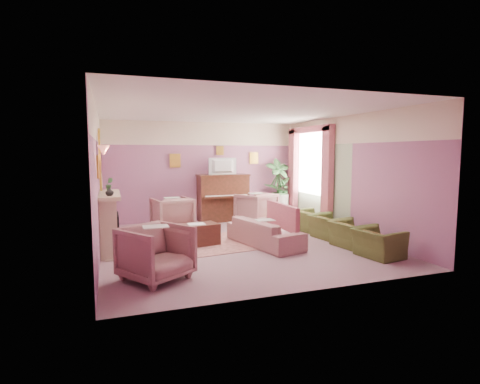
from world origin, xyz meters
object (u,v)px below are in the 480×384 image
object	(u,v)px
sofa	(265,227)
floral_armchair_left	(172,212)
olive_chair_c	(329,223)
olive_chair_a	(378,239)
floral_armchair_right	(256,206)
coffee_table	(194,235)
olive_chair_d	(311,217)
side_table	(280,206)
olive_chair_b	(351,230)
floral_armchair_front	(156,250)
piano	(223,198)
television	(223,165)

from	to	relation	value
sofa	floral_armchair_left	xyz separation A→B (m)	(-1.59, 2.15, 0.09)
olive_chair_c	olive_chair_a	bearing A→B (deg)	-90.00
floral_armchair_right	coffee_table	bearing A→B (deg)	-138.19
sofa	olive_chair_d	world-z (taller)	sofa
side_table	sofa	bearing A→B (deg)	-120.68
olive_chair_a	olive_chair_b	size ratio (longest dim) A/B	1.00
floral_armchair_front	olive_chair_d	world-z (taller)	floral_armchair_front
coffee_table	floral_armchair_left	xyz separation A→B (m)	(-0.19, 1.69, 0.24)
piano	olive_chair_d	size ratio (longest dim) A/B	1.73
floral_armchair_right	olive_chair_a	xyz separation A→B (m)	(0.87, -3.94, -0.11)
sofa	piano	bearing A→B (deg)	89.88
television	sofa	bearing A→B (deg)	-90.12
piano	sofa	xyz separation A→B (m)	(-0.01, -3.05, -0.27)
floral_armchair_right	olive_chair_a	bearing A→B (deg)	-77.49
floral_armchair_right	olive_chair_a	distance (m)	4.03
olive_chair_a	olive_chair_b	xyz separation A→B (m)	(0.00, 0.82, 0.00)
sofa	olive_chair_b	size ratio (longest dim) A/B	2.32
floral_armchair_right	television	bearing A→B (deg)	141.49
television	olive_chair_b	bearing A→B (deg)	-66.33
floral_armchair_right	piano	bearing A→B (deg)	139.25
floral_armchair_right	floral_armchair_front	world-z (taller)	same
floral_armchair_right	olive_chair_c	world-z (taller)	floral_armchair_right
floral_armchair_front	floral_armchair_right	bearing A→B (deg)	50.42
olive_chair_c	television	bearing A→B (deg)	119.35
olive_chair_b	olive_chair_a	bearing A→B (deg)	-90.00
television	olive_chair_a	distance (m)	4.98
television	olive_chair_c	bearing A→B (deg)	-60.65
television	olive_chair_a	world-z (taller)	television
coffee_table	olive_chair_a	xyz separation A→B (m)	(3.04, -2.00, 0.12)
olive_chair_d	olive_chair_b	bearing A→B (deg)	-90.00
television	olive_chair_b	xyz separation A→B (m)	(1.63, -3.72, -1.25)
floral_armchair_left	olive_chair_a	distance (m)	4.90
olive_chair_a	olive_chair_b	bearing A→B (deg)	90.00
coffee_table	side_table	xyz separation A→B (m)	(3.17, 2.52, 0.12)
television	olive_chair_d	bearing A→B (deg)	-51.90
floral_armchair_front	olive_chair_c	bearing A→B (deg)	20.77
olive_chair_a	olive_chair_c	xyz separation A→B (m)	(0.00, 1.64, 0.00)
television	olive_chair_b	world-z (taller)	television
olive_chair_b	side_table	xyz separation A→B (m)	(0.13, 3.70, 0.00)
floral_armchair_left	floral_armchair_right	bearing A→B (deg)	6.02
floral_armchair_front	olive_chair_c	xyz separation A→B (m)	(4.04, 1.53, -0.11)
coffee_table	side_table	bearing A→B (deg)	38.51
piano	olive_chair_a	bearing A→B (deg)	-70.45
floral_armchair_left	floral_armchair_front	world-z (taller)	same
piano	floral_armchair_left	size ratio (longest dim) A/B	1.51
side_table	olive_chair_d	bearing A→B (deg)	-93.64
floral_armchair_left	olive_chair_a	size ratio (longest dim) A/B	1.15
olive_chair_b	olive_chair_d	distance (m)	1.64
floral_armchair_left	piano	bearing A→B (deg)	29.44
sofa	olive_chair_a	distance (m)	2.25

